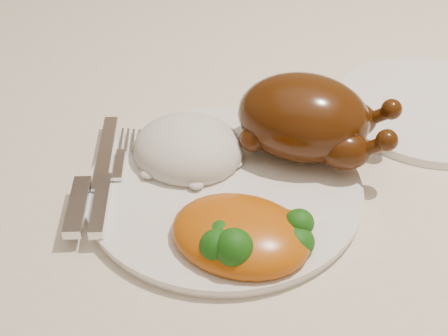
# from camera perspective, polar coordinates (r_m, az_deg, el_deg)

# --- Properties ---
(dining_table) EXTENTS (1.60, 0.90, 0.76)m
(dining_table) POSITION_cam_1_polar(r_m,az_deg,el_deg) (0.79, 9.30, -1.10)
(dining_table) COLOR brown
(dining_table) RESTS_ON floor
(tablecloth) EXTENTS (1.73, 1.03, 0.18)m
(tablecloth) POSITION_cam_1_polar(r_m,az_deg,el_deg) (0.75, 9.87, 3.20)
(tablecloth) COLOR #F1E3CF
(tablecloth) RESTS_ON dining_table
(dinner_plate) EXTENTS (0.29, 0.29, 0.01)m
(dinner_plate) POSITION_cam_1_polar(r_m,az_deg,el_deg) (0.60, 0.00, -1.89)
(dinner_plate) COLOR white
(dinner_plate) RESTS_ON tablecloth
(side_plate) EXTENTS (0.25, 0.25, 0.01)m
(side_plate) POSITION_cam_1_polar(r_m,az_deg,el_deg) (0.76, 18.40, 5.26)
(side_plate) COLOR white
(side_plate) RESTS_ON tablecloth
(roast_chicken) EXTENTS (0.17, 0.12, 0.08)m
(roast_chicken) POSITION_cam_1_polar(r_m,az_deg,el_deg) (0.62, 7.61, 4.53)
(roast_chicken) COLOR #461F07
(roast_chicken) RESTS_ON dinner_plate
(rice_mound) EXTENTS (0.13, 0.12, 0.06)m
(rice_mound) POSITION_cam_1_polar(r_m,az_deg,el_deg) (0.63, -3.29, 1.73)
(rice_mound) COLOR silver
(rice_mound) RESTS_ON dinner_plate
(mac_and_cheese) EXTENTS (0.14, 0.12, 0.05)m
(mac_and_cheese) POSITION_cam_1_polar(r_m,az_deg,el_deg) (0.54, 2.00, -6.23)
(mac_and_cheese) COLOR #B2510B
(mac_and_cheese) RESTS_ON dinner_plate
(cutlery) EXTENTS (0.05, 0.19, 0.01)m
(cutlery) POSITION_cam_1_polar(r_m,az_deg,el_deg) (0.60, -11.50, -1.72)
(cutlery) COLOR silver
(cutlery) RESTS_ON dinner_plate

